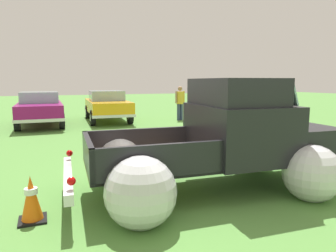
# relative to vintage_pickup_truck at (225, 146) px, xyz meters

# --- Properties ---
(ground_plane) EXTENTS (80.00, 80.00, 0.00)m
(ground_plane) POSITION_rel_vintage_pickup_truck_xyz_m (-0.39, 0.03, -0.76)
(ground_plane) COLOR #548C3D
(vintage_pickup_truck) EXTENTS (4.73, 3.00, 1.96)m
(vintage_pickup_truck) POSITION_rel_vintage_pickup_truck_xyz_m (0.00, 0.00, 0.00)
(vintage_pickup_truck) COLOR black
(vintage_pickup_truck) RESTS_ON ground
(show_car_0) EXTENTS (1.84, 4.23, 1.43)m
(show_car_0) POSITION_rel_vintage_pickup_truck_xyz_m (-3.04, 9.65, 0.02)
(show_car_0) COLOR black
(show_car_0) RESTS_ON ground
(show_car_1) EXTENTS (2.05, 4.47, 1.43)m
(show_car_1) POSITION_rel_vintage_pickup_truck_xyz_m (-0.09, 10.13, 0.02)
(show_car_1) COLOR black
(show_car_1) RESTS_ON ground
(spectator_0) EXTENTS (0.54, 0.40, 1.64)m
(spectator_0) POSITION_rel_vintage_pickup_truck_xyz_m (3.22, 9.03, 0.17)
(spectator_0) COLOR navy
(spectator_0) RESTS_ON ground
(spectator_1) EXTENTS (0.50, 0.47, 1.84)m
(spectator_1) POSITION_rel_vintage_pickup_truck_xyz_m (3.85, 4.79, 0.31)
(spectator_1) COLOR navy
(spectator_1) RESTS_ON ground
(lane_cone_0) EXTENTS (0.36, 0.36, 0.63)m
(lane_cone_0) POSITION_rel_vintage_pickup_truck_xyz_m (-3.12, -0.15, -0.45)
(lane_cone_0) COLOR black
(lane_cone_0) RESTS_ON ground
(lane_cone_1) EXTENTS (0.36, 0.36, 0.63)m
(lane_cone_1) POSITION_rel_vintage_pickup_truck_xyz_m (-1.33, 2.88, -0.45)
(lane_cone_1) COLOR black
(lane_cone_1) RESTS_ON ground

